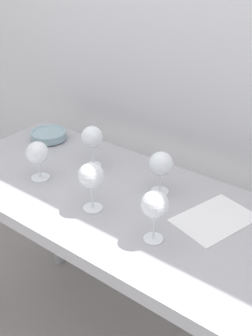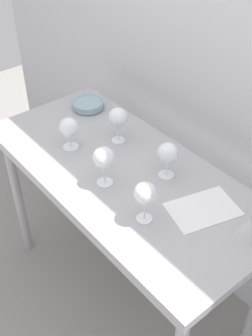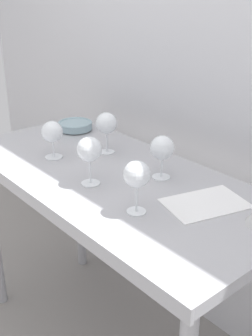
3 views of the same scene
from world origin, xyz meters
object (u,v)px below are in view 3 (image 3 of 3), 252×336
Objects in this scene: wine_glass_near_center at (89,151)px; wine_glass_far_left at (106,124)px; tasting_sheet_upper at (205,203)px; wine_glass_near_left at (52,133)px; tasting_bowl at (75,125)px; wine_glass_near_right at (137,176)px; wine_glass_far_right at (162,149)px.

wine_glass_near_center is 1.02× the size of wine_glass_far_left.
wine_glass_far_left reaches higher than tasting_sheet_upper.
tasting_bowl is at bearing 131.38° from wine_glass_near_left.
wine_glass_near_center is 0.67× the size of tasting_sheet_upper.
tasting_sheet_upper is (0.57, -0.03, -0.13)m from wine_glass_far_left.
wine_glass_near_right is at bearing -20.98° from tasting_bowl.
wine_glass_near_center is 1.07× the size of tasting_bowl.
wine_glass_near_right reaches higher than wine_glass_far_right.
wine_glass_far_left is (-0.20, 0.23, -0.00)m from wine_glass_near_center.
tasting_bowl is (-0.80, 0.31, -0.10)m from wine_glass_near_right.
tasting_bowl is (-0.91, 0.10, 0.02)m from tasting_sheet_upper.
wine_glass_near_left is 0.70m from tasting_sheet_upper.
wine_glass_near_left is at bearing -115.96° from wine_glass_far_left.
tasting_sheet_upper is (0.37, 0.20, -0.13)m from wine_glass_near_center.
wine_glass_near_left is 0.37m from tasting_bowl.
wine_glass_near_right is 0.57m from wine_glass_near_left.
wine_glass_far_right is 1.05× the size of wine_glass_near_left.
wine_glass_near_center is 0.44m from tasting_sheet_upper.
wine_glass_far_left is 0.66× the size of tasting_sheet_upper.
wine_glass_far_right is 0.98× the size of tasting_bowl.
wine_glass_near_left is (-0.10, -0.20, -0.02)m from wine_glass_far_left.
wine_glass_near_center is 0.31m from wine_glass_far_left.
wine_glass_near_right is at bearing -100.43° from tasting_sheet_upper.
wine_glass_near_center is at bearing -5.73° from wine_glass_near_left.
wine_glass_far_right is 0.68m from tasting_bowl.
wine_glass_near_right is 0.98× the size of wine_glass_near_center.
wine_glass_near_right reaches higher than tasting_bowl.
wine_glass_near_center is at bearing -135.12° from tasting_sheet_upper.
wine_glass_near_right is 0.53m from wine_glass_far_left.
tasting_sheet_upper is at bearing 14.27° from wine_glass_near_left.
wine_glass_far_left is at bearing -10.62° from tasting_bowl.
wine_glass_far_right is (0.33, -0.00, -0.01)m from wine_glass_far_left.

